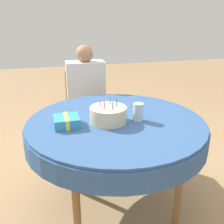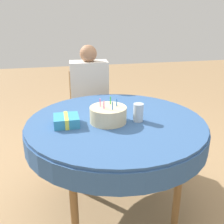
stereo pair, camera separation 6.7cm
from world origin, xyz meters
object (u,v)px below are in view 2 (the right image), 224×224
at_px(person, 90,92).
at_px(birthday_cake, 108,115).
at_px(chair, 89,108).
at_px(drinking_glass, 138,112).
at_px(gift_box, 66,121).

bearing_deg(person, birthday_cake, -86.85).
xyz_separation_m(chair, person, (-0.01, -0.09, 0.21)).
bearing_deg(chair, birthday_cake, -87.14).
height_order(chair, birthday_cake, birthday_cake).
height_order(person, drinking_glass, person).
xyz_separation_m(drinking_glass, gift_box, (-0.49, 0.03, -0.03)).
xyz_separation_m(person, drinking_glass, (0.21, -0.97, 0.11)).
bearing_deg(drinking_glass, chair, 100.74).
xyz_separation_m(chair, gift_box, (-0.29, -1.03, 0.30)).
relative_size(birthday_cake, drinking_glass, 2.00).
height_order(chair, person, person).
bearing_deg(birthday_cake, person, 89.96).
relative_size(person, gift_box, 6.73).
bearing_deg(chair, person, -90.00).
distance_m(chair, person, 0.23).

